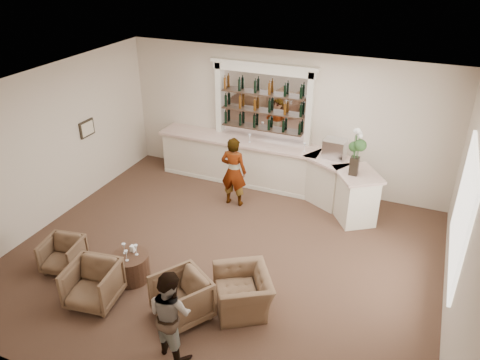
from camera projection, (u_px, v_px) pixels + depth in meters
name	position (u px, v px, depth m)	size (l,w,h in m)	color
ground	(223.00, 257.00, 9.13)	(8.00, 8.00, 0.00)	brown
room_shell	(245.00, 134.00, 8.57)	(8.04, 7.02, 3.32)	beige
bar_counter	(268.00, 167.00, 11.36)	(5.72, 1.80, 1.14)	silver
back_bar_alcove	(263.00, 103.00, 11.14)	(2.64, 0.25, 3.00)	white
cocktail_table	(131.00, 267.00, 8.46)	(0.67, 0.67, 0.50)	#482B1F
sommelier	(234.00, 172.00, 10.59)	(0.60, 0.40, 1.65)	gray
guest	(170.00, 313.00, 6.76)	(0.71, 0.55, 1.46)	gray
armchair_left	(63.00, 254.00, 8.69)	(0.67, 0.69, 0.63)	brown
armchair_center	(93.00, 284.00, 7.86)	(0.80, 0.82, 0.75)	brown
armchair_right	(181.00, 298.00, 7.55)	(0.82, 0.84, 0.76)	brown
armchair_far	(243.00, 291.00, 7.77)	(1.01, 0.88, 0.66)	brown
espresso_machine	(335.00, 149.00, 10.44)	(0.48, 0.40, 0.42)	silver
flower_vase	(356.00, 149.00, 9.52)	(0.27, 0.27, 1.03)	black
wine_glass_bar_left	(250.00, 138.00, 11.25)	(0.07, 0.07, 0.21)	white
wine_glass_bar_right	(304.00, 147.00, 10.77)	(0.07, 0.07, 0.21)	white
wine_glass_tbl_a	(124.00, 249.00, 8.37)	(0.07, 0.07, 0.21)	white
wine_glass_tbl_b	(136.00, 250.00, 8.33)	(0.07, 0.07, 0.21)	white
wine_glass_tbl_c	(126.00, 256.00, 8.18)	(0.07, 0.07, 0.21)	white
napkin_holder	(133.00, 249.00, 8.44)	(0.08, 0.08, 0.12)	white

